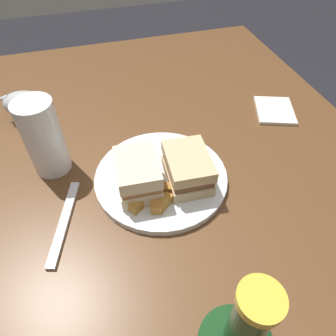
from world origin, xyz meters
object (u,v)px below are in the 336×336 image
(plate, at_px, (161,178))
(fork, at_px, (64,222))
(napkin, at_px, (275,110))
(sandwich_half_left, at_px, (138,175))
(sandwich_half_right, at_px, (188,168))
(gravy_boat, at_px, (25,104))
(pint_glass, at_px, (45,141))

(plate, bearing_deg, fork, -75.47)
(napkin, bearing_deg, sandwich_half_left, -67.49)
(plate, bearing_deg, napkin, 112.94)
(plate, height_order, sandwich_half_right, sandwich_half_right)
(gravy_boat, bearing_deg, pint_glass, 15.20)
(plate, distance_m, gravy_boat, 0.38)
(gravy_boat, distance_m, napkin, 0.61)
(sandwich_half_left, relative_size, sandwich_half_right, 0.94)
(sandwich_half_left, xyz_separation_m, sandwich_half_right, (0.01, 0.09, -0.00))
(pint_glass, height_order, napkin, pint_glass)
(sandwich_half_left, relative_size, gravy_boat, 0.84)
(pint_glass, distance_m, napkin, 0.55)
(plate, relative_size, pint_glass, 1.66)
(sandwich_half_right, distance_m, gravy_boat, 0.43)
(plate, height_order, fork, plate)
(pint_glass, relative_size, napkin, 1.44)
(gravy_boat, distance_m, fork, 0.34)
(sandwich_half_right, height_order, pint_glass, pint_glass)
(sandwich_half_right, distance_m, napkin, 0.33)
(fork, bearing_deg, sandwich_half_right, 113.84)
(plate, xyz_separation_m, gravy_boat, (-0.28, -0.26, 0.04))
(pint_glass, bearing_deg, sandwich_half_left, 53.45)
(napkin, relative_size, fork, 0.61)
(sandwich_half_left, distance_m, napkin, 0.42)
(sandwich_half_right, xyz_separation_m, fork, (0.03, -0.24, -0.04))
(sandwich_half_left, height_order, sandwich_half_right, sandwich_half_left)
(plate, distance_m, sandwich_half_right, 0.06)
(sandwich_half_left, xyz_separation_m, pint_glass, (-0.12, -0.16, 0.02))
(sandwich_half_right, bearing_deg, fork, -83.50)
(pint_glass, xyz_separation_m, napkin, (-0.04, 0.54, -0.07))
(napkin, xyz_separation_m, fork, (0.19, -0.53, -0.00))
(plate, relative_size, gravy_boat, 2.09)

